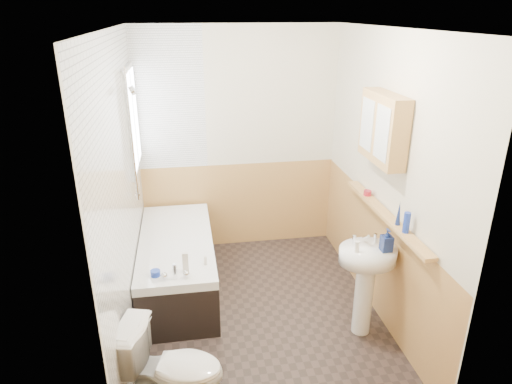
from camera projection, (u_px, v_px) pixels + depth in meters
floor at (259, 312)px, 4.26m from camera, size 2.80×2.80×0.00m
ceiling at (259, 28)px, 3.33m from camera, size 2.80×2.80×0.00m
wall_back at (238, 142)px, 5.08m from camera, size 2.20×0.02×2.50m
wall_front at (301, 280)px, 2.50m from camera, size 2.20×0.02×2.50m
wall_left at (122, 196)px, 3.63m from camera, size 0.02×2.80×2.50m
wall_right at (385, 180)px, 3.96m from camera, size 0.02×2.80×2.50m
wainscot_right at (374, 256)px, 4.24m from camera, size 0.01×2.80×1.00m
wainscot_front at (296, 382)px, 2.80m from camera, size 2.20×0.01×1.00m
wainscot_back at (239, 205)px, 5.34m from camera, size 2.20×0.01×1.00m
tile_cladding_left at (124, 195)px, 3.63m from camera, size 0.01×2.80×2.50m
tile_return_back at (169, 100)px, 4.77m from camera, size 0.75×0.01×1.50m
window at (133, 119)px, 4.36m from camera, size 0.03×0.79×0.99m
bathtub at (177, 263)px, 4.52m from camera, size 0.70×1.64×0.70m
shower_riser at (132, 125)px, 3.98m from camera, size 0.11×0.08×1.21m
toilet at (173, 370)px, 3.10m from camera, size 0.79×0.57×0.69m
sink at (366, 273)px, 3.80m from camera, size 0.48×0.39×0.93m
pine_shelf at (385, 214)px, 3.83m from camera, size 0.10×1.53×0.03m
medicine_cabinet at (383, 128)px, 3.70m from camera, size 0.16×0.63×0.57m
foam_can at (407, 223)px, 3.46m from camera, size 0.07×0.07×0.17m
green_bottle at (399, 213)px, 3.58m from camera, size 0.05×0.05×0.20m
black_jar at (368, 193)px, 4.17m from camera, size 0.07×0.07×0.05m
soap_bottle at (386, 246)px, 3.66m from camera, size 0.09×0.19×0.09m
clear_bottle at (357, 247)px, 3.63m from camera, size 0.04×0.04×0.10m
blue_gel at (185, 263)px, 3.83m from camera, size 0.05×0.03×0.18m
cream_jar at (155, 273)px, 3.80m from camera, size 0.10×0.10×0.05m
orange_bottle at (205, 261)px, 3.96m from camera, size 0.04×0.04×0.08m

